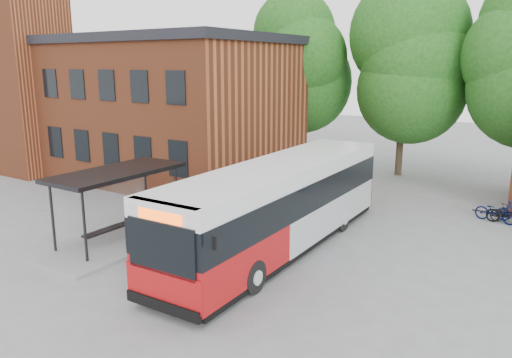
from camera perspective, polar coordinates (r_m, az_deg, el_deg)
The scene contains 10 objects.
ground at distance 18.67m, azimuth -3.45°, elevation -8.69°, with size 100.00×100.00×0.00m, color slate.
station_building at distance 32.84m, azimuth -12.53°, elevation 8.12°, with size 18.40×10.40×8.50m, color brown, non-canonical shape.
clock_tower at distance 35.01m, azimuth -25.00°, elevation 15.48°, with size 5.20×5.20×18.20m, color brown, non-canonical shape.
bus_shelter at distance 20.44m, azimuth -15.40°, elevation -2.92°, with size 3.60×7.00×2.90m, color black, non-canonical shape.
tree_0 at distance 34.11m, azimuth 4.52°, elevation 10.66°, with size 7.92×7.92×11.00m, color #174813, non-canonical shape.
tree_1 at distance 32.32m, azimuth 16.48°, elevation 9.51°, with size 7.92×7.92×10.40m, color #174813, non-canonical shape.
city_bus at distance 18.80m, azimuth 2.73°, elevation -3.17°, with size 2.79×13.08×3.32m, color #A60E11, non-canonical shape.
bicycle_0 at distance 24.67m, azimuth 25.72°, elevation -3.38°, with size 0.63×1.82×0.95m, color #040D3D.
bicycle_2 at distance 24.49m, azimuth 26.74°, elevation -3.66°, with size 0.61×1.74×0.92m, color black.
bicycle_3 at distance 24.76m, azimuth 26.85°, elevation -3.54°, with size 0.41×1.47×0.88m, color black.
Camera 1 is at (10.41, -13.87, 6.92)m, focal length 35.00 mm.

